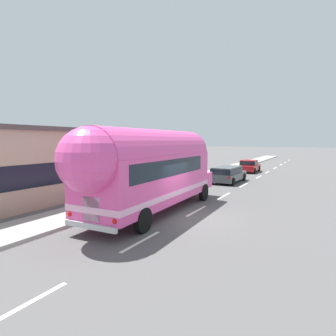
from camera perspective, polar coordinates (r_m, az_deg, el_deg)
The scene contains 7 objects.
ground_plane at distance 13.50m, azimuth 3.47°, elevation -9.86°, with size 300.00×300.00×0.00m, color #565454.
lane_markings at distance 25.99m, azimuth 10.66°, elevation -2.45°, with size 3.62×80.00×0.01m.
sidewalk_slab at distance 24.35m, azimuth 3.44°, elevation -2.73°, with size 2.60×90.00×0.15m, color #9E9B93.
roadside_building at distance 22.30m, azimuth -27.06°, elevation 1.33°, with size 11.59×17.23×4.34m.
painted_bus at distance 13.55m, azimuth -3.79°, elevation 0.11°, with size 2.82×11.31×4.12m.
car_lead at distance 24.69m, azimuth 11.93°, elevation -1.03°, with size 2.05×4.71×1.37m.
car_second at distance 33.45m, azimuth 15.98°, elevation 0.46°, with size 2.03×4.38×1.37m.
Camera 1 is at (5.58, -11.75, 3.59)m, focal length 30.32 mm.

